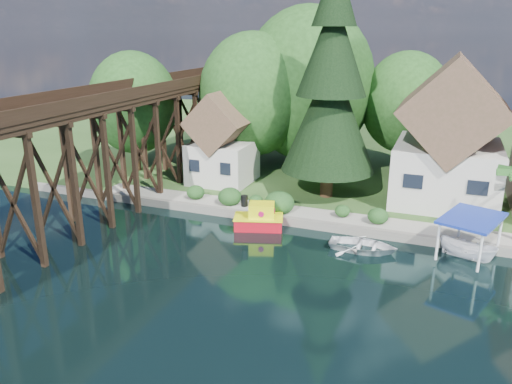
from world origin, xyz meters
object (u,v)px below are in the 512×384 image
Objects in this scene: conifer at (331,87)px; boat_canopy at (469,241)px; trestle_bridge at (103,145)px; boat_white_a at (363,244)px; shed at (222,144)px; tugboat at (259,218)px; house_left at (449,142)px.

boat_canopy is at bearing -34.59° from conifer.
trestle_bridge reaches higher than boat_white_a.
shed is 1.59× the size of boat_canopy.
trestle_bridge is at bearing 90.34° from boat_white_a.
trestle_bridge is 10.69m from shed.
tugboat is (-3.01, -7.11, -8.32)m from conifer.
trestle_bridge is at bearing -148.79° from conifer.
conifer is at bearing -166.09° from house_left.
tugboat is 13.38m from boat_canopy.
house_left is at bearing 25.21° from trestle_bridge.
conifer is at bearing 31.21° from trestle_bridge.
boat_white_a is at bearing -170.14° from boat_canopy.
house_left is (23.00, 10.83, -0.21)m from trestle_bridge.
shed is at bearing 129.14° from tugboat.
tugboat reaches higher than boat_white_a.
boat_canopy is (10.36, -7.14, -7.89)m from conifer.
conifer is 4.74× the size of tugboat.
conifer is 11.35m from tugboat.
shed is 1.87× the size of boat_white_a.
house_left reaches higher than shed.
trestle_bridge is 17.15m from conifer.
tugboat is at bearing -141.61° from house_left.
conifer is (9.32, -0.65, 5.23)m from shed.
boat_canopy is (13.37, -0.04, 0.44)m from tugboat.
tugboat is 7.43m from boat_white_a.
boat_canopy is at bearing -21.60° from shed.
conifer is 4.23× the size of boat_white_a.
tugboat is at bearing -50.86° from shed.
trestle_bridge is at bearing -172.10° from tugboat.
tugboat is (6.31, -7.76, -3.10)m from shed.
house_left is 1.40× the size of shed.
house_left is 0.62× the size of conifer.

